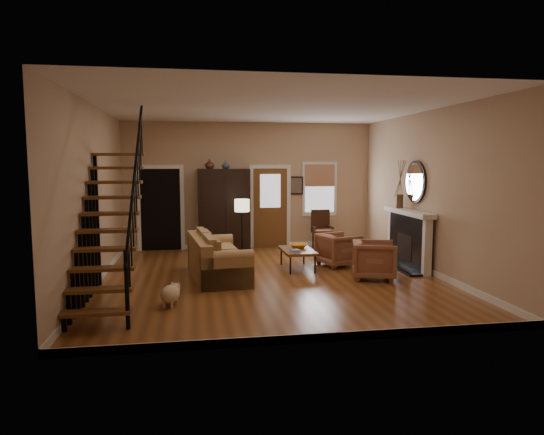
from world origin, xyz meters
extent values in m
plane|color=brown|center=(0.00, 0.00, 0.00)|extent=(7.00, 7.00, 0.00)
plane|color=white|center=(0.00, 0.00, 3.30)|extent=(7.00, 7.00, 0.00)
cube|color=tan|center=(0.00, 3.50, 1.65)|extent=(6.50, 0.04, 3.30)
cube|color=tan|center=(-3.25, 0.00, 1.65)|extent=(0.04, 7.00, 3.30)
cube|color=tan|center=(3.25, 0.00, 1.65)|extent=(0.04, 7.00, 3.30)
cube|color=black|center=(-2.30, 3.65, 1.05)|extent=(1.00, 0.36, 2.10)
cube|color=brown|center=(0.55, 3.48, 1.05)|extent=(0.90, 0.06, 2.10)
cube|color=silver|center=(1.90, 3.47, 1.55)|extent=(0.96, 0.06, 1.46)
cube|color=black|center=(3.13, 0.50, 0.57)|extent=(0.24, 1.60, 1.15)
cube|color=white|center=(3.07, 0.50, 1.20)|extent=(0.30, 1.95, 0.10)
cylinder|color=silver|center=(3.20, 0.50, 1.85)|extent=(0.05, 0.90, 0.90)
imported|color=#4C2619|center=(-1.05, 3.05, 2.22)|extent=(0.24, 0.24, 0.25)
imported|color=#334C60|center=(-0.65, 3.05, 2.21)|extent=(0.20, 0.20, 0.21)
imported|color=orange|center=(0.75, 0.87, 0.47)|extent=(0.38, 0.38, 0.09)
imported|color=brown|center=(1.99, -0.36, 0.37)|extent=(1.00, 0.99, 0.74)
imported|color=brown|center=(1.65, 0.88, 0.36)|extent=(0.98, 0.97, 0.72)
camera|label=1|loc=(-1.46, -9.20, 2.25)|focal=32.00mm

